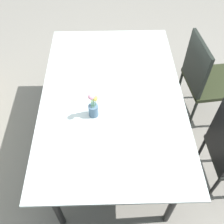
{
  "coord_description": "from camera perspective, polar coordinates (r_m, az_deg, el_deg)",
  "views": [
    {
      "loc": [
        -1.5,
        0.01,
        2.3
      ],
      "look_at": [
        -0.05,
        -0.03,
        0.53
      ],
      "focal_mm": 41.67,
      "sensor_mm": 36.0,
      "label": 1
    }
  ],
  "objects": [
    {
      "name": "dining_table",
      "position": [
        2.16,
        -0.0,
        2.93
      ],
      "size": [
        1.79,
        1.15,
        0.76
      ],
      "color": "silver",
      "rests_on": "ground"
    },
    {
      "name": "flower_vase",
      "position": [
        1.91,
        -4.14,
        1.27
      ],
      "size": [
        0.08,
        0.07,
        0.24
      ],
      "color": "slate",
      "rests_on": "dining_table"
    },
    {
      "name": "chair_near_right",
      "position": [
        2.72,
        19.74,
        7.13
      ],
      "size": [
        0.52,
        0.52,
        0.97
      ],
      "rotation": [
        0.0,
        0.0,
        3.25
      ],
      "color": "#252B16",
      "rests_on": "ground"
    },
    {
      "name": "ground_plane",
      "position": [
        2.75,
        -0.67,
        -6.14
      ],
      "size": [
        12.0,
        12.0,
        0.0
      ],
      "primitive_type": "plane",
      "color": "gray"
    }
  ]
}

